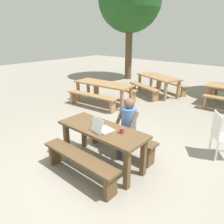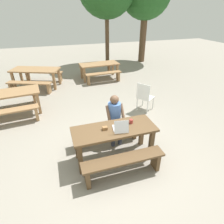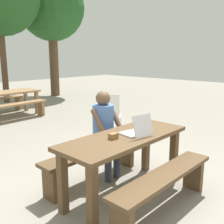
{
  "view_description": "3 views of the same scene",
  "coord_description": "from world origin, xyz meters",
  "px_view_note": "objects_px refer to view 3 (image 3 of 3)",
  "views": [
    {
      "loc": [
        2.46,
        -2.53,
        2.42
      ],
      "look_at": [
        0.03,
        0.25,
        1.03
      ],
      "focal_mm": 33.92,
      "sensor_mm": 36.0,
      "label": 1
    },
    {
      "loc": [
        -1.02,
        -3.01,
        2.95
      ],
      "look_at": [
        0.03,
        0.25,
        1.03
      ],
      "focal_mm": 29.74,
      "sensor_mm": 36.0,
      "label": 2
    },
    {
      "loc": [
        -2.35,
        -1.97,
        1.73
      ],
      "look_at": [
        0.03,
        0.25,
        1.03
      ],
      "focal_mm": 42.23,
      "sensor_mm": 36.0,
      "label": 3
    }
  ],
  "objects_px": {
    "laptop": "(137,130)",
    "picnic_table_distant": "(6,95)",
    "tree_right": "(52,8)",
    "person_seated": "(105,128)",
    "coffee_mug": "(140,124)",
    "picnic_table_front": "(125,146)",
    "plastic_chair": "(110,114)",
    "small_pouch": "(113,136)"
  },
  "relations": [
    {
      "from": "laptop",
      "to": "picnic_table_distant",
      "type": "distance_m",
      "value": 5.51
    },
    {
      "from": "picnic_table_distant",
      "to": "tree_right",
      "type": "relative_size",
      "value": 0.36
    },
    {
      "from": "person_seated",
      "to": "picnic_table_distant",
      "type": "xyz_separation_m",
      "value": [
        0.86,
        4.79,
        -0.13
      ]
    },
    {
      "from": "laptop",
      "to": "person_seated",
      "type": "relative_size",
      "value": 0.3
    },
    {
      "from": "person_seated",
      "to": "tree_right",
      "type": "height_order",
      "value": "tree_right"
    },
    {
      "from": "tree_right",
      "to": "coffee_mug",
      "type": "bearing_deg",
      "value": -117.53
    },
    {
      "from": "picnic_table_front",
      "to": "picnic_table_distant",
      "type": "relative_size",
      "value": 0.96
    },
    {
      "from": "laptop",
      "to": "coffee_mug",
      "type": "relative_size",
      "value": 4.18
    },
    {
      "from": "picnic_table_distant",
      "to": "coffee_mug",
      "type": "bearing_deg",
      "value": -99.74
    },
    {
      "from": "plastic_chair",
      "to": "coffee_mug",
      "type": "bearing_deg",
      "value": 110.42
    },
    {
      "from": "tree_right",
      "to": "person_seated",
      "type": "bearing_deg",
      "value": -120.29
    },
    {
      "from": "laptop",
      "to": "picnic_table_distant",
      "type": "xyz_separation_m",
      "value": [
        0.95,
        5.42,
        -0.23
      ]
    },
    {
      "from": "laptop",
      "to": "tree_right",
      "type": "xyz_separation_m",
      "value": [
        4.29,
        7.81,
        2.78
      ]
    },
    {
      "from": "picnic_table_front",
      "to": "person_seated",
      "type": "height_order",
      "value": "person_seated"
    },
    {
      "from": "coffee_mug",
      "to": "plastic_chair",
      "type": "height_order",
      "value": "plastic_chair"
    },
    {
      "from": "small_pouch",
      "to": "tree_right",
      "type": "height_order",
      "value": "tree_right"
    },
    {
      "from": "picnic_table_distant",
      "to": "person_seated",
      "type": "bearing_deg",
      "value": -102.9
    },
    {
      "from": "coffee_mug",
      "to": "tree_right",
      "type": "xyz_separation_m",
      "value": [
        3.97,
        7.62,
        2.8
      ]
    },
    {
      "from": "small_pouch",
      "to": "coffee_mug",
      "type": "bearing_deg",
      "value": 5.74
    },
    {
      "from": "picnic_table_front",
      "to": "coffee_mug",
      "type": "height_order",
      "value": "coffee_mug"
    },
    {
      "from": "picnic_table_front",
      "to": "picnic_table_distant",
      "type": "height_order",
      "value": "picnic_table_front"
    },
    {
      "from": "person_seated",
      "to": "picnic_table_distant",
      "type": "bearing_deg",
      "value": 79.87
    },
    {
      "from": "plastic_chair",
      "to": "tree_right",
      "type": "height_order",
      "value": "tree_right"
    },
    {
      "from": "picnic_table_front",
      "to": "person_seated",
      "type": "relative_size",
      "value": 1.4
    },
    {
      "from": "picnic_table_front",
      "to": "tree_right",
      "type": "height_order",
      "value": "tree_right"
    },
    {
      "from": "tree_right",
      "to": "laptop",
      "type": "bearing_deg",
      "value": -118.76
    },
    {
      "from": "small_pouch",
      "to": "person_seated",
      "type": "xyz_separation_m",
      "value": [
        0.39,
        0.51,
        -0.07
      ]
    },
    {
      "from": "laptop",
      "to": "picnic_table_distant",
      "type": "bearing_deg",
      "value": -90.99
    },
    {
      "from": "plastic_chair",
      "to": "tree_right",
      "type": "xyz_separation_m",
      "value": [
        2.77,
        5.92,
        3.12
      ]
    },
    {
      "from": "picnic_table_front",
      "to": "plastic_chair",
      "type": "bearing_deg",
      "value": 47.83
    },
    {
      "from": "picnic_table_front",
      "to": "small_pouch",
      "type": "relative_size",
      "value": 17.15
    },
    {
      "from": "laptop",
      "to": "person_seated",
      "type": "height_order",
      "value": "person_seated"
    },
    {
      "from": "coffee_mug",
      "to": "picnic_table_distant",
      "type": "distance_m",
      "value": 5.28
    },
    {
      "from": "laptop",
      "to": "person_seated",
      "type": "xyz_separation_m",
      "value": [
        0.1,
        0.63,
        -0.11
      ]
    },
    {
      "from": "picnic_table_front",
      "to": "picnic_table_distant",
      "type": "bearing_deg",
      "value": 78.84
    },
    {
      "from": "picnic_table_front",
      "to": "laptop",
      "type": "relative_size",
      "value": 4.66
    },
    {
      "from": "small_pouch",
      "to": "picnic_table_distant",
      "type": "distance_m",
      "value": 5.45
    },
    {
      "from": "small_pouch",
      "to": "picnic_table_distant",
      "type": "relative_size",
      "value": 0.06
    },
    {
      "from": "coffee_mug",
      "to": "picnic_table_distant",
      "type": "bearing_deg",
      "value": 83.04
    },
    {
      "from": "picnic_table_distant",
      "to": "tree_right",
      "type": "bearing_deg",
      "value": 32.79
    },
    {
      "from": "small_pouch",
      "to": "plastic_chair",
      "type": "xyz_separation_m",
      "value": [
        1.81,
        1.76,
        -0.31
      ]
    },
    {
      "from": "laptop",
      "to": "plastic_chair",
      "type": "distance_m",
      "value": 2.44
    }
  ]
}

